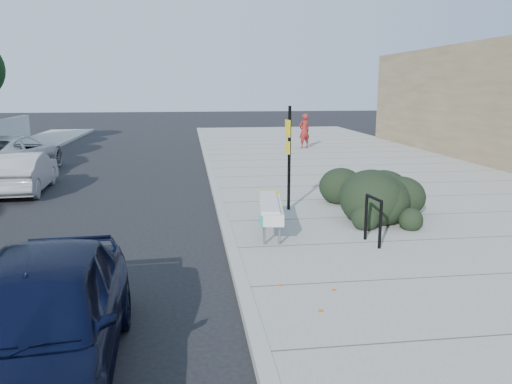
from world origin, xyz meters
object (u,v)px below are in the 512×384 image
sign_post (289,152)px  bench (270,208)px  pedestrian (304,131)px  bike_rack (373,216)px  suv_silver (12,155)px  wagon_silver (24,172)px  sedan_navy (37,322)px

sign_post → bench: bearing=-122.4°
sign_post → pedestrian: bearing=64.4°
bike_rack → suv_silver: suv_silver is taller
suv_silver → pedestrian: 13.81m
wagon_silver → sedan_navy: bearing=104.1°
bike_rack → bench: bearing=143.5°
pedestrian → sedan_navy: bearing=46.0°
sign_post → pedestrian: sign_post is taller
sedan_navy → wagon_silver: size_ratio=1.15×
bike_rack → suv_silver: 14.85m
bike_rack → suv_silver: size_ratio=0.18×
bench → suv_silver: size_ratio=0.43×
bike_rack → pedestrian: bearing=75.1°
bench → suv_silver: 12.74m
suv_silver → pedestrian: (12.69, 5.45, 0.29)m
bench → suv_silver: bearing=138.9°
bench → pedestrian: size_ratio=1.31×
wagon_silver → suv_silver: (-1.50, 3.54, 0.11)m
sedan_navy → pedestrian: size_ratio=2.50×
bench → bike_rack: 2.21m
sign_post → wagon_silver: bearing=141.8°
sedan_navy → wagon_silver: 11.66m
bike_rack → sign_post: (-1.12, 3.09, 0.92)m
sedan_navy → pedestrian: (7.69, 20.12, 0.28)m
pedestrian → sign_post: bearing=52.0°
sedan_navy → bike_rack: bearing=34.2°
bench → wagon_silver: bearing=146.5°
bench → wagon_silver: wagon_silver is taller
suv_silver → wagon_silver: bearing=117.7°
sedan_navy → bench: bearing=53.5°
bench → sign_post: bearing=75.7°
suv_silver → bike_rack: bearing=139.0°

